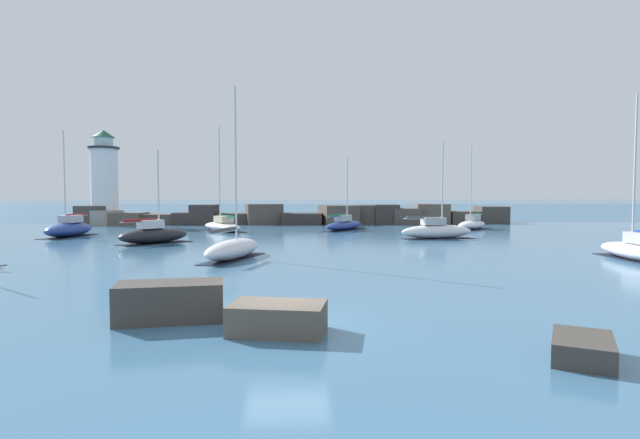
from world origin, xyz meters
name	(u,v)px	position (x,y,z in m)	size (l,w,h in m)	color
ground_plane	(287,324)	(0.00, 0.00, 0.00)	(600.00, 600.00, 0.00)	#3D6B8E
open_sea_beyond	(294,209)	(0.00, 108.47, 0.00)	(400.00, 116.00, 0.01)	#2D5B7F
breakwater_jetty	(305,216)	(1.50, 48.41, 1.04)	(54.57, 7.10, 2.53)	#423D38
lighthouse	(104,185)	(-23.13, 48.00, 4.92)	(4.29, 4.29, 11.59)	gray
foreground_rocks	(249,312)	(-1.09, -0.45, 0.49)	(13.14, 6.26, 1.16)	#423D38
sailboat_moored_0	(233,248)	(-3.42, 14.86, 0.62)	(3.60, 6.64, 10.17)	white
sailboat_moored_1	(436,230)	(12.31, 27.32, 0.69)	(6.66, 3.05, 8.35)	white
sailboat_moored_2	(222,225)	(-7.20, 36.85, 0.57)	(5.78, 7.38, 10.75)	silver
sailboat_moored_4	(154,235)	(-10.68, 24.44, 0.68)	(5.51, 5.63, 7.23)	black
sailboat_moored_5	(472,224)	(19.23, 37.89, 0.60)	(5.21, 5.50, 8.93)	white
sailboat_moored_6	(69,228)	(-19.96, 30.99, 0.72)	(3.06, 6.77, 9.35)	navy
sailboat_moored_7	(638,250)	(19.98, 13.00, 0.61)	(2.06, 6.84, 9.63)	white
sailboat_moored_8	(344,224)	(5.46, 37.81, 0.57)	(5.61, 7.61, 7.54)	navy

